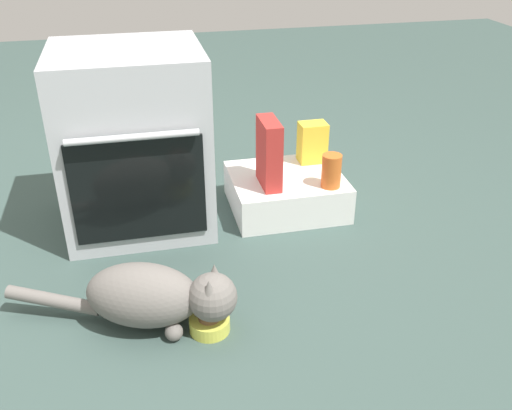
{
  "coord_description": "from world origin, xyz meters",
  "views": [
    {
      "loc": [
        0.05,
        -1.76,
        1.21
      ],
      "look_at": [
        0.44,
        -0.06,
        0.25
      ],
      "focal_mm": 39.66,
      "sensor_mm": 36.0,
      "label": 1
    }
  ],
  "objects_px": {
    "cereal_box": "(269,153)",
    "sauce_jar": "(331,171)",
    "snack_bag": "(312,142)",
    "cat": "(154,296)",
    "pantry_cabinet": "(286,192)",
    "food_bowl": "(210,323)",
    "oven": "(134,141)"
  },
  "relations": [
    {
      "from": "sauce_jar",
      "to": "pantry_cabinet",
      "type": "bearing_deg",
      "value": 137.34
    },
    {
      "from": "pantry_cabinet",
      "to": "food_bowl",
      "type": "distance_m",
      "value": 0.85
    },
    {
      "from": "cat",
      "to": "sauce_jar",
      "type": "bearing_deg",
      "value": 54.98
    },
    {
      "from": "sauce_jar",
      "to": "cat",
      "type": "bearing_deg",
      "value": -145.38
    },
    {
      "from": "oven",
      "to": "snack_bag",
      "type": "distance_m",
      "value": 0.79
    },
    {
      "from": "cereal_box",
      "to": "sauce_jar",
      "type": "xyz_separation_m",
      "value": [
        0.24,
        -0.07,
        -0.07
      ]
    },
    {
      "from": "food_bowl",
      "to": "pantry_cabinet",
      "type": "bearing_deg",
      "value": 58.11
    },
    {
      "from": "cat",
      "to": "cereal_box",
      "type": "height_order",
      "value": "cereal_box"
    },
    {
      "from": "oven",
      "to": "cat",
      "type": "relative_size",
      "value": 1.0
    },
    {
      "from": "food_bowl",
      "to": "cereal_box",
      "type": "bearing_deg",
      "value": 61.67
    },
    {
      "from": "oven",
      "to": "cereal_box",
      "type": "bearing_deg",
      "value": -9.86
    },
    {
      "from": "food_bowl",
      "to": "snack_bag",
      "type": "relative_size",
      "value": 0.71
    },
    {
      "from": "food_bowl",
      "to": "cat",
      "type": "height_order",
      "value": "cat"
    },
    {
      "from": "oven",
      "to": "snack_bag",
      "type": "relative_size",
      "value": 4.01
    },
    {
      "from": "cereal_box",
      "to": "cat",
      "type": "bearing_deg",
      "value": -130.78
    },
    {
      "from": "food_bowl",
      "to": "sauce_jar",
      "type": "height_order",
      "value": "sauce_jar"
    },
    {
      "from": "cereal_box",
      "to": "snack_bag",
      "type": "relative_size",
      "value": 1.56
    },
    {
      "from": "oven",
      "to": "sauce_jar",
      "type": "relative_size",
      "value": 5.15
    },
    {
      "from": "cereal_box",
      "to": "sauce_jar",
      "type": "relative_size",
      "value": 2.0
    },
    {
      "from": "snack_bag",
      "to": "sauce_jar",
      "type": "bearing_deg",
      "value": -90.28
    },
    {
      "from": "cat",
      "to": "snack_bag",
      "type": "height_order",
      "value": "snack_bag"
    },
    {
      "from": "food_bowl",
      "to": "snack_bag",
      "type": "distance_m",
      "value": 1.06
    },
    {
      "from": "food_bowl",
      "to": "cereal_box",
      "type": "relative_size",
      "value": 0.46
    },
    {
      "from": "cat",
      "to": "pantry_cabinet",
      "type": "bearing_deg",
      "value": 67.69
    },
    {
      "from": "oven",
      "to": "sauce_jar",
      "type": "bearing_deg",
      "value": -12.07
    },
    {
      "from": "cereal_box",
      "to": "oven",
      "type": "bearing_deg",
      "value": 170.14
    },
    {
      "from": "pantry_cabinet",
      "to": "food_bowl",
      "type": "relative_size",
      "value": 3.7
    },
    {
      "from": "food_bowl",
      "to": "cat",
      "type": "bearing_deg",
      "value": 159.64
    },
    {
      "from": "sauce_jar",
      "to": "snack_bag",
      "type": "xyz_separation_m",
      "value": [
        0.0,
        0.26,
        0.02
      ]
    },
    {
      "from": "pantry_cabinet",
      "to": "cereal_box",
      "type": "relative_size",
      "value": 1.7
    },
    {
      "from": "pantry_cabinet",
      "to": "oven",
      "type": "bearing_deg",
      "value": 177.46
    },
    {
      "from": "sauce_jar",
      "to": "food_bowl",
      "type": "bearing_deg",
      "value": -135.69
    }
  ]
}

